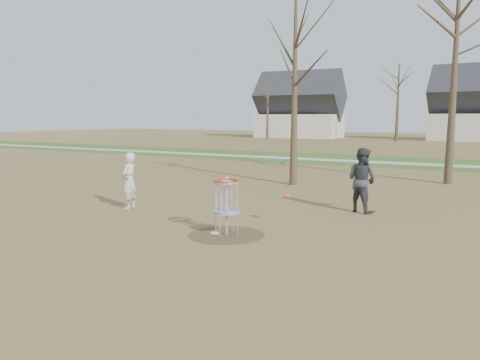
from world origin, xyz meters
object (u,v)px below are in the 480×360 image
disc_golf_basket (226,197)px  player_standing (129,181)px  disc_grounded (214,233)px  player_throwing (362,180)px

disc_golf_basket → player_standing: bearing=163.0°
disc_grounded → disc_golf_basket: disc_golf_basket is taller
player_throwing → disc_grounded: (-2.29, -4.35, -0.92)m
player_standing → disc_golf_basket: 4.44m
player_standing → player_throwing: (6.22, 3.01, 0.09)m
player_standing → disc_grounded: size_ratio=7.72×
player_standing → disc_golf_basket: (4.25, -1.30, 0.07)m
player_standing → player_throwing: 6.91m
player_throwing → disc_grounded: 5.00m
player_standing → disc_golf_basket: player_standing is taller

